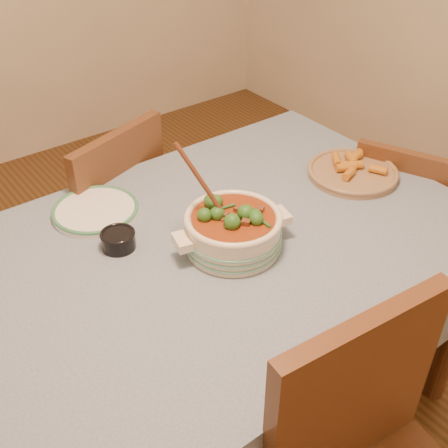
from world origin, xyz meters
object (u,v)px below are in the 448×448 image
(stew_casserole, at_px, (233,228))
(condiment_bowl, at_px, (118,239))
(dining_table, at_px, (204,276))
(chair_right, at_px, (403,224))
(fried_plate, at_px, (353,171))
(chair_far, at_px, (106,218))
(white_plate, at_px, (95,210))

(stew_casserole, height_order, condiment_bowl, stew_casserole)
(dining_table, relative_size, stew_casserole, 4.84)
(dining_table, xyz_separation_m, chair_right, (0.92, -0.04, -0.20))
(stew_casserole, xyz_separation_m, fried_plate, (0.56, 0.06, -0.05))
(chair_far, bearing_deg, chair_right, 125.45)
(white_plate, distance_m, fried_plate, 0.86)
(dining_table, relative_size, chair_right, 2.03)
(chair_right, bearing_deg, condiment_bowl, 56.91)
(dining_table, height_order, white_plate, white_plate)
(dining_table, bearing_deg, stew_casserole, -25.85)
(white_plate, bearing_deg, fried_plate, -22.31)
(chair_far, xyz_separation_m, chair_right, (0.92, -0.68, -0.04))
(fried_plate, bearing_deg, condiment_bowl, 170.72)
(stew_casserole, bearing_deg, condiment_bowl, 142.52)
(white_plate, distance_m, chair_far, 0.41)
(stew_casserole, height_order, chair_far, stew_casserole)
(condiment_bowl, relative_size, fried_plate, 0.30)
(chair_right, bearing_deg, dining_table, 64.75)
(condiment_bowl, xyz_separation_m, chair_right, (1.10, -0.20, -0.32))
(chair_right, bearing_deg, stew_casserole, 67.06)
(white_plate, height_order, fried_plate, fried_plate)
(condiment_bowl, height_order, chair_far, chair_far)
(stew_casserole, relative_size, chair_far, 0.39)
(fried_plate, distance_m, chair_right, 0.42)
(condiment_bowl, xyz_separation_m, fried_plate, (0.82, -0.13, -0.01))
(chair_far, bearing_deg, fried_plate, 118.16)
(white_plate, bearing_deg, chair_far, 62.44)
(stew_casserole, distance_m, chair_right, 0.91)
(chair_far, bearing_deg, white_plate, 44.18)
(condiment_bowl, relative_size, chair_far, 0.13)
(white_plate, relative_size, condiment_bowl, 2.72)
(fried_plate, height_order, chair_right, chair_right)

